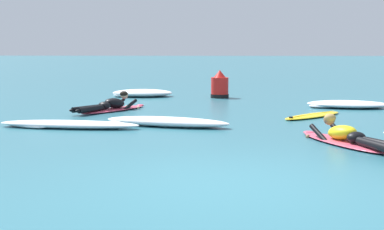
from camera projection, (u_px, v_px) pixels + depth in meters
ground_plane at (222, 102)px, 17.41m from camera, size 120.00×120.00×0.00m
surfer_near at (347, 137)px, 10.22m from camera, size 1.49×2.58×0.54m
surfer_far at (111, 106)px, 15.21m from camera, size 1.76×2.44×0.53m
drifting_surfboard at (312, 116)px, 14.05m from camera, size 1.84×1.91×0.16m
whitewater_front at (142, 93)px, 19.30m from camera, size 2.02×1.23×0.24m
whitewater_mid_right at (348, 104)px, 16.02m from camera, size 2.32×1.35×0.20m
whitewater_back at (69, 124)px, 12.24m from camera, size 3.07×0.92×0.16m
whitewater_far_band at (167, 122)px, 12.50m from camera, size 2.85×1.39×0.20m
channel_marker_buoy at (220, 87)px, 18.86m from camera, size 0.59×0.59×0.90m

